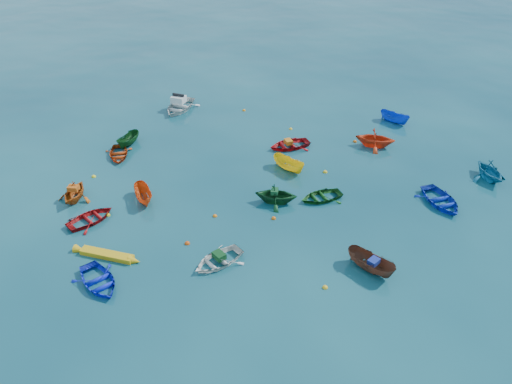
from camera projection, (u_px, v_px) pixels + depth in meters
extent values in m
plane|color=#093544|center=(272.00, 242.00, 30.37)|extent=(160.00, 160.00, 0.00)
imported|color=#1023D2|center=(99.00, 284.00, 27.34)|extent=(3.57, 4.01, 0.69)
imported|color=silver|center=(218.00, 263.00, 28.80)|extent=(3.82, 3.46, 0.65)
imported|color=brown|center=(370.00, 270.00, 28.28)|extent=(2.67, 3.20, 1.19)
imported|color=#0E2BB3|center=(440.00, 203.00, 33.78)|extent=(2.87, 3.81, 0.75)
imported|color=#BF5212|center=(76.00, 199.00, 34.20)|extent=(3.06, 3.29, 1.42)
imported|color=yellow|center=(289.00, 170.00, 37.45)|extent=(2.51, 3.04, 1.13)
imported|color=#125117|center=(321.00, 199.00, 34.23)|extent=(3.31, 2.61, 0.62)
imported|color=#187096|center=(487.00, 178.00, 36.44)|extent=(2.54, 2.94, 1.53)
imported|color=#A70D0F|center=(91.00, 221.00, 32.14)|extent=(3.81, 3.53, 0.64)
imported|color=#E55215|center=(144.00, 200.00, 34.08)|extent=(1.53, 2.91, 1.07)
imported|color=#0F431D|center=(276.00, 202.00, 33.89)|extent=(3.50, 3.27, 1.49)
imported|color=#B10E12|center=(289.00, 147.00, 40.41)|extent=(3.72, 2.93, 0.70)
imported|color=blue|center=(394.00, 122.00, 44.24)|extent=(2.49, 2.87, 1.08)
imported|color=#C63E10|center=(119.00, 156.00, 39.18)|extent=(2.20, 3.04, 0.62)
imported|color=red|center=(374.00, 146.00, 40.55)|extent=(4.01, 3.82, 1.65)
imported|color=#10471A|center=(129.00, 145.00, 40.74)|extent=(2.31, 2.79, 1.03)
imported|color=silver|center=(180.00, 109.00, 46.53)|extent=(4.72, 5.12, 1.47)
cube|color=#10421B|center=(219.00, 256.00, 28.57)|extent=(0.83, 0.90, 0.35)
cube|color=navy|center=(374.00, 261.00, 27.78)|extent=(0.79, 0.75, 0.31)
cube|color=#CF5915|center=(73.00, 188.00, 33.75)|extent=(0.83, 0.73, 0.34)
cube|color=#134F26|center=(275.00, 191.00, 33.41)|extent=(0.65, 0.73, 0.30)
cube|color=orange|center=(288.00, 142.00, 40.09)|extent=(0.64, 0.78, 0.34)
sphere|color=#D2440B|center=(187.00, 244.00, 30.23)|extent=(0.33, 0.33, 0.33)
sphere|color=yellow|center=(325.00, 288.00, 27.12)|extent=(0.31, 0.31, 0.31)
sphere|color=#D85A0B|center=(274.00, 219.00, 32.35)|extent=(0.31, 0.31, 0.31)
sphere|color=gold|center=(108.00, 215.00, 32.64)|extent=(0.32, 0.32, 0.32)
sphere|color=orange|center=(215.00, 216.00, 32.56)|extent=(0.30, 0.30, 0.30)
sphere|color=yellow|center=(325.00, 172.00, 37.15)|extent=(0.34, 0.34, 0.34)
sphere|color=#D35A0B|center=(355.00, 142.00, 41.18)|extent=(0.32, 0.32, 0.32)
sphere|color=yellow|center=(94.00, 177.00, 36.62)|extent=(0.31, 0.31, 0.31)
sphere|color=orange|center=(244.00, 111.00, 46.30)|extent=(0.30, 0.30, 0.30)
sphere|color=yellow|center=(291.00, 129.00, 43.11)|extent=(0.29, 0.29, 0.29)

